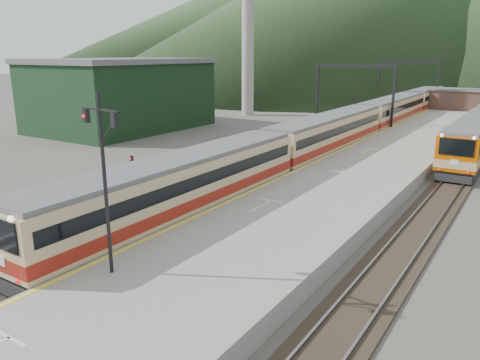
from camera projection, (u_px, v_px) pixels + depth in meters
The scene contains 14 objects.
track_main at pixel (324, 157), 42.77m from camera, with size 2.60×200.00×0.23m.
track_far at pixel (276, 151), 45.39m from camera, with size 2.60×200.00×0.23m.
track_second at pixel (461, 173), 36.75m from camera, with size 2.60×200.00×0.23m.
platform at pixel (379, 164), 38.10m from camera, with size 8.00×100.00×1.00m, color gray.
gantry_near at pixel (354, 85), 54.98m from camera, with size 9.55×0.25×8.00m.
gantry_far at pixel (408, 76), 75.24m from camera, with size 9.55×0.25×8.00m.
warehouse at pixel (121, 94), 57.94m from camera, with size 14.50×20.50×8.60m.
smokestack at pixel (248, 12), 68.21m from camera, with size 1.80×1.80×30.00m, color #9E998E.
station_shed at pixel (460, 99), 69.98m from camera, with size 9.40×4.40×3.10m.
hill_d at pixel (268, 19), 260.54m from camera, with size 200.00×200.00×55.00m, color #2A4324.
main_train at pixel (393, 110), 60.09m from camera, with size 3.08×105.42×3.75m.
signal_mast at pixel (104, 167), 17.02m from camera, with size 2.19×0.49×6.88m.
short_signal_b at pixel (251, 152), 37.99m from camera, with size 0.27×0.23×2.27m.
short_signal_c at pixel (132, 167), 32.88m from camera, with size 0.24×0.19×2.27m.
Camera 1 is at (16.22, 0.67, 9.20)m, focal length 35.00 mm.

